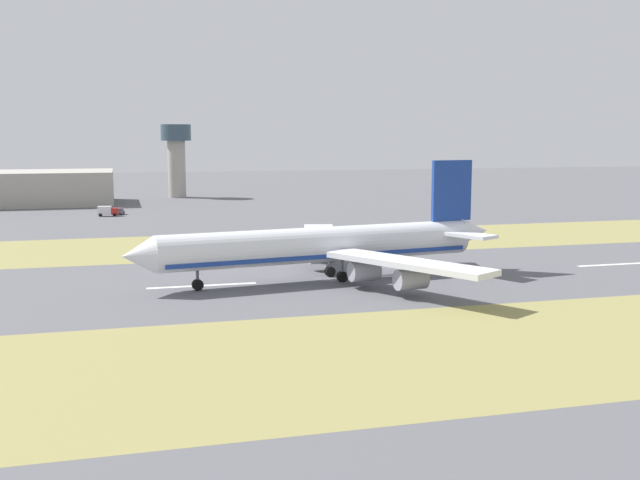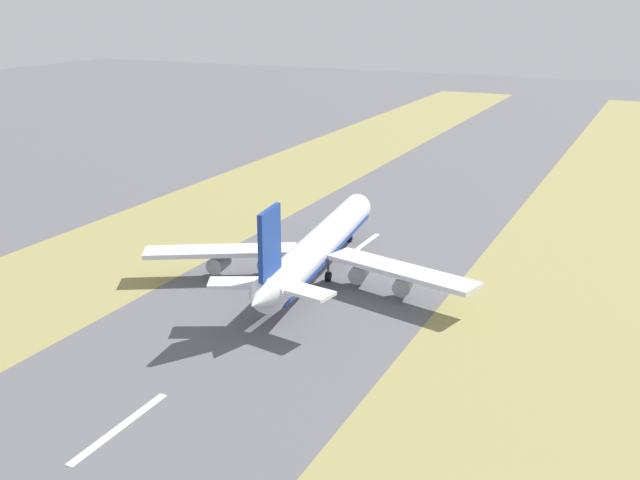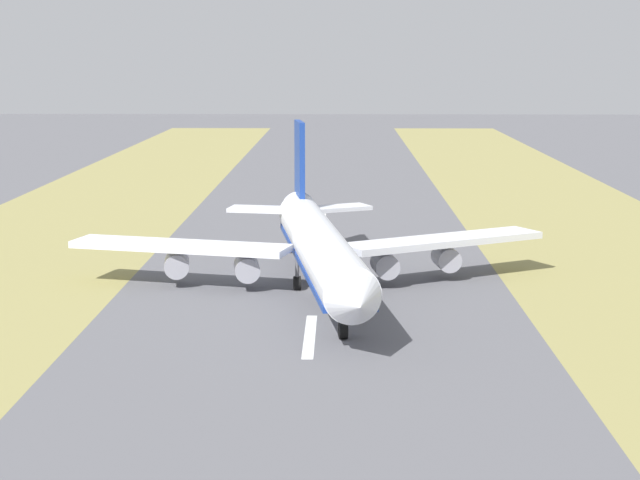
% 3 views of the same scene
% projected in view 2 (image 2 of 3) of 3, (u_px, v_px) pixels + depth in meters
% --- Properties ---
extents(ground_plane, '(800.00, 800.00, 0.00)m').
position_uv_depth(ground_plane, '(318.00, 278.00, 143.49)').
color(ground_plane, '#56565B').
extents(grass_median_west, '(40.00, 600.00, 0.01)m').
position_uv_depth(grass_median_west, '(131.00, 246.00, 161.89)').
color(grass_median_west, olive).
rests_on(grass_median_west, ground).
extents(grass_median_east, '(40.00, 600.00, 0.01)m').
position_uv_depth(grass_median_east, '(561.00, 320.00, 125.09)').
color(grass_median_east, olive).
rests_on(grass_median_east, ground).
extents(centreline_dash_near, '(1.20, 18.00, 0.01)m').
position_uv_depth(centreline_dash_near, '(120.00, 427.00, 93.93)').
color(centreline_dash_near, silver).
rests_on(centreline_dash_near, ground).
extents(centreline_dash_mid, '(1.20, 18.00, 0.01)m').
position_uv_depth(centreline_dash_mid, '(274.00, 312.00, 128.26)').
color(centreline_dash_mid, silver).
rests_on(centreline_dash_mid, ground).
extents(centreline_dash_far, '(1.20, 18.00, 0.01)m').
position_uv_depth(centreline_dash_far, '(363.00, 245.00, 162.60)').
color(centreline_dash_far, silver).
rests_on(centreline_dash_far, ground).
extents(airplane_main_jet, '(63.55, 67.13, 20.20)m').
position_uv_depth(airplane_main_jet, '(317.00, 248.00, 142.14)').
color(airplane_main_jet, silver).
rests_on(airplane_main_jet, ground).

